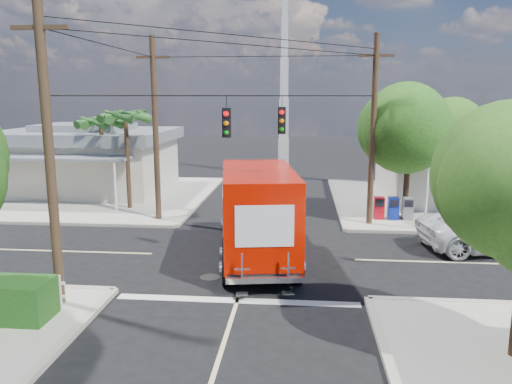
# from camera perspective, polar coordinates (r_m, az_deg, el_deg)

# --- Properties ---
(ground) EXTENTS (120.00, 120.00, 0.00)m
(ground) POSITION_cam_1_polar(r_m,az_deg,el_deg) (19.69, -0.53, -7.40)
(ground) COLOR black
(ground) RESTS_ON ground
(sidewalk_ne) EXTENTS (14.12, 14.12, 0.14)m
(sidewalk_ne) POSITION_cam_1_polar(r_m,az_deg,el_deg) (31.42, 21.75, -1.11)
(sidewalk_ne) COLOR #AAA59A
(sidewalk_ne) RESTS_ON ground
(sidewalk_nw) EXTENTS (14.12, 14.12, 0.14)m
(sidewalk_nw) POSITION_cam_1_polar(r_m,az_deg,el_deg) (32.70, -17.85, -0.41)
(sidewalk_nw) COLOR #AAA59A
(sidewalk_nw) RESTS_ON ground
(road_markings) EXTENTS (32.00, 32.00, 0.01)m
(road_markings) POSITION_cam_1_polar(r_m,az_deg,el_deg) (18.31, -1.00, -8.82)
(road_markings) COLOR beige
(road_markings) RESTS_ON ground
(building_ne) EXTENTS (11.80, 10.20, 4.50)m
(building_ne) POSITION_cam_1_polar(r_m,az_deg,el_deg) (32.59, 24.23, 3.12)
(building_ne) COLOR silver
(building_ne) RESTS_ON sidewalk_ne
(building_nw) EXTENTS (10.80, 10.20, 4.30)m
(building_nw) POSITION_cam_1_polar(r_m,az_deg,el_deg) (34.26, -18.76, 3.67)
(building_nw) COLOR beige
(building_nw) RESTS_ON sidewalk_nw
(radio_tower) EXTENTS (0.80, 0.80, 17.00)m
(radio_tower) POSITION_cam_1_polar(r_m,az_deg,el_deg) (38.63, 3.22, 10.07)
(radio_tower) COLOR silver
(radio_tower) RESTS_ON ground
(tree_ne_front) EXTENTS (4.21, 4.14, 6.66)m
(tree_ne_front) POSITION_cam_1_polar(r_m,az_deg,el_deg) (25.95, 17.20, 7.28)
(tree_ne_front) COLOR #422D1C
(tree_ne_front) RESTS_ON sidewalk_ne
(tree_ne_back) EXTENTS (3.77, 3.66, 5.82)m
(tree_ne_back) POSITION_cam_1_polar(r_m,az_deg,el_deg) (28.75, 21.34, 6.17)
(tree_ne_back) COLOR #422D1C
(tree_ne_back) RESTS_ON sidewalk_ne
(palm_nw_front) EXTENTS (3.01, 3.08, 5.59)m
(palm_nw_front) POSITION_cam_1_polar(r_m,az_deg,el_deg) (27.76, -14.69, 8.19)
(palm_nw_front) COLOR #422D1C
(palm_nw_front) RESTS_ON sidewalk_nw
(palm_nw_back) EXTENTS (3.01, 3.08, 5.19)m
(palm_nw_back) POSITION_cam_1_polar(r_m,az_deg,el_deg) (29.90, -17.32, 7.51)
(palm_nw_back) COLOR #422D1C
(palm_nw_back) RESTS_ON sidewalk_nw
(utility_poles) EXTENTS (12.00, 10.68, 9.00)m
(utility_poles) POSITION_cam_1_polar(r_m,az_deg,el_deg) (20.56, -4.53, 6.65)
(utility_poles) COLOR #473321
(utility_poles) RESTS_ON ground
(vending_boxes) EXTENTS (1.90, 0.50, 1.10)m
(vending_boxes) POSITION_cam_1_polar(r_m,az_deg,el_deg) (25.82, 15.41, -1.79)
(vending_boxes) COLOR #B60918
(vending_boxes) RESTS_ON sidewalk_ne
(delivery_truck) EXTENTS (3.70, 8.50, 3.57)m
(delivery_truck) POSITION_cam_1_polar(r_m,az_deg,el_deg) (19.11, 0.11, -2.33)
(delivery_truck) COLOR black
(delivery_truck) RESTS_ON ground
(parked_car) EXTENTS (6.44, 3.63, 1.70)m
(parked_car) POSITION_cam_1_polar(r_m,az_deg,el_deg) (22.54, 25.77, -3.90)
(parked_car) COLOR silver
(parked_car) RESTS_ON ground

